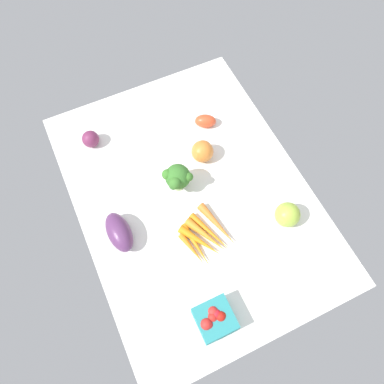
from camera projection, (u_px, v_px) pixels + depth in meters
The scene contains 9 objects.
tablecloth at pixel (192, 196), 128.64cm from camera, with size 104.00×76.00×2.00cm, color white.
roma_tomato at pixel (205, 121), 138.01cm from camera, with size 7.83×4.87×4.87cm, color #E44C29.
broccoli_head at pixel (177, 178), 122.60cm from camera, with size 8.98×9.12×11.32cm.
heirloom_tomato_orange at pixel (202, 151), 130.62cm from camera, with size 7.82×7.82×7.82cm, color orange.
red_onion_near_basket at pixel (91, 139), 133.85cm from camera, with size 6.12×6.12×6.12cm, color #722A4F.
eggplant at pixel (119, 232), 117.97cm from camera, with size 14.07×7.41×7.41cm, color #5C3161.
berry_basket at pixel (215, 319), 106.89cm from camera, with size 10.45×10.45×7.19cm.
heirloom_tomato_green at pixel (287, 215), 120.13cm from camera, with size 8.19×8.19×8.19cm, color #A0C141.
carrot_bunch at pixel (206, 236), 119.95cm from camera, with size 20.03×16.74×2.97cm.
Camera 1 is at (49.22, -23.08, 117.59)cm, focal length 34.99 mm.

